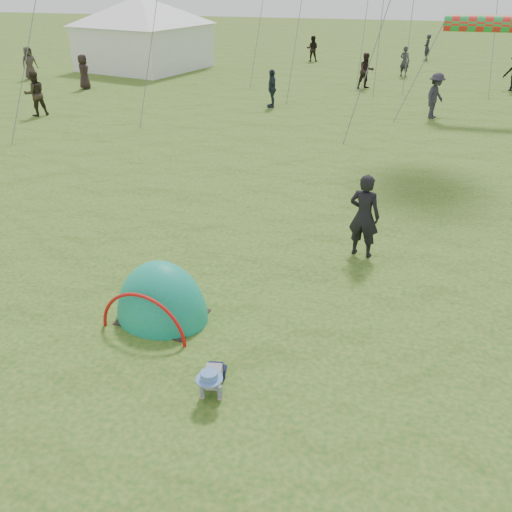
% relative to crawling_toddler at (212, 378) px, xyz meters
% --- Properties ---
extents(ground, '(140.00, 140.00, 0.00)m').
position_rel_crawling_toddler_xyz_m(ground, '(-0.15, -0.78, -0.27)').
color(ground, '#1E5215').
extents(crawling_toddler, '(0.59, 0.76, 0.53)m').
position_rel_crawling_toddler_xyz_m(crawling_toddler, '(0.00, 0.00, 0.00)').
color(crawling_toddler, black).
rests_on(crawling_toddler, ground).
extents(popup_tent, '(1.84, 1.59, 2.15)m').
position_rel_crawling_toddler_xyz_m(popup_tent, '(-1.49, 1.68, -0.27)').
color(popup_tent, '#04877A').
rests_on(popup_tent, ground).
extents(standing_adult, '(0.74, 0.58, 1.80)m').
position_rel_crawling_toddler_xyz_m(standing_adult, '(1.66, 5.06, 0.63)').
color(standing_adult, black).
rests_on(standing_adult, ground).
extents(event_marquee, '(7.90, 7.90, 4.43)m').
position_rel_crawling_toddler_xyz_m(event_marquee, '(-13.48, 27.39, 1.95)').
color(event_marquee, white).
rests_on(event_marquee, ground).
extents(crowd_person_0, '(0.71, 0.63, 1.63)m').
position_rel_crawling_toddler_xyz_m(crowd_person_0, '(1.88, 28.55, 0.55)').
color(crowd_person_0, '#2A2A30').
rests_on(crowd_person_0, ground).
extents(crowd_person_1, '(0.82, 0.66, 1.59)m').
position_rel_crawling_toddler_xyz_m(crowd_person_1, '(-4.14, 33.05, 0.53)').
color(crowd_person_1, black).
rests_on(crowd_person_1, ground).
extents(crowd_person_4, '(0.90, 1.00, 1.71)m').
position_rel_crawling_toddler_xyz_m(crowd_person_4, '(-18.11, 22.44, 0.59)').
color(crowd_person_4, '#3C332B').
rests_on(crowd_person_4, ground).
extents(crowd_person_5, '(0.74, 1.71, 1.78)m').
position_rel_crawling_toddler_xyz_m(crowd_person_5, '(-21.57, 34.66, 0.62)').
color(crowd_person_5, '#202732').
rests_on(crowd_person_5, ground).
extents(crowd_person_6, '(0.49, 0.65, 1.61)m').
position_rel_crawling_toddler_xyz_m(crowd_person_6, '(3.15, 35.52, 0.54)').
color(crowd_person_6, '#222029').
rests_on(crowd_person_6, ground).
extents(crowd_person_7, '(1.08, 1.11, 1.80)m').
position_rel_crawling_toddler_xyz_m(crowd_person_7, '(-12.61, 14.75, 0.63)').
color(crowd_person_7, '#2F251C').
rests_on(crowd_person_7, ground).
extents(crowd_person_8, '(0.69, 1.02, 1.62)m').
position_rel_crawling_toddler_xyz_m(crowd_person_8, '(-3.53, 18.79, 0.54)').
color(crowd_person_8, '#252E38').
rests_on(crowd_person_8, ground).
extents(crowd_person_9, '(1.11, 1.33, 1.79)m').
position_rel_crawling_toddler_xyz_m(crowd_person_9, '(3.35, 18.46, 0.63)').
color(crowd_person_9, '#2B2833').
rests_on(crowd_person_9, ground).
extents(crowd_person_10, '(0.79, 0.96, 1.68)m').
position_rel_crawling_toddler_xyz_m(crowd_person_10, '(-13.71, 20.57, 0.57)').
color(crowd_person_10, black).
rests_on(crowd_person_10, ground).
extents(crowd_person_13, '(1.05, 0.98, 1.73)m').
position_rel_crawling_toddler_xyz_m(crowd_person_13, '(0.08, 24.31, 0.60)').
color(crowd_person_13, black).
rests_on(crowd_person_13, ground).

